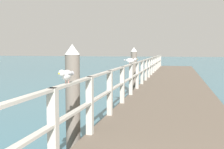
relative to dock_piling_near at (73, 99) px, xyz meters
The scene contains 6 objects.
pier_deck 9.62m from the dock_piling_near, 79.20° to the left, with size 2.99×27.00×0.42m, color brown.
pier_railing 9.42m from the dock_piling_near, 87.69° to the left, with size 0.12×25.52×1.09m.
dock_piling_near is the anchor object (origin of this frame).
dock_piling_far 7.77m from the dock_piling_near, 90.00° to the left, with size 0.29×0.29×2.12m.
seagull_foreground 1.41m from the dock_piling_near, 72.76° to the right, with size 0.18×0.48×0.21m.
seagull_background 4.50m from the dock_piling_near, 85.01° to the left, with size 0.48×0.18×0.21m.
Camera 1 is at (0.17, -0.96, 2.02)m, focal length 44.98 mm.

